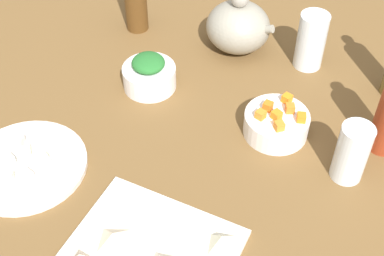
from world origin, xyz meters
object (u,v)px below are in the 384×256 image
(plate_tofu, at_px, (26,166))
(drinking_glass_0, at_px, (352,153))
(teapot, at_px, (238,26))
(drinking_glass_1, at_px, (311,41))
(cutting_board, at_px, (149,255))
(bowl_carrots, at_px, (276,124))
(bowl_greens, at_px, (149,77))

(plate_tofu, relative_size, drinking_glass_0, 1.91)
(teapot, bearing_deg, drinking_glass_0, -34.63)
(drinking_glass_0, height_order, drinking_glass_1, drinking_glass_1)
(cutting_board, bearing_deg, drinking_glass_0, 57.03)
(bowl_carrots, bearing_deg, plate_tofu, -138.18)
(plate_tofu, distance_m, drinking_glass_1, 0.70)
(teapot, bearing_deg, bowl_greens, -113.88)
(bowl_carrots, bearing_deg, cutting_board, -98.93)
(drinking_glass_0, relative_size, drinking_glass_1, 0.92)
(teapot, xyz_separation_m, drinking_glass_1, (0.18, 0.03, 0.01))
(drinking_glass_0, bearing_deg, plate_tofu, -150.72)
(bowl_carrots, distance_m, teapot, 0.31)
(drinking_glass_1, bearing_deg, teapot, -171.22)
(plate_tofu, height_order, drinking_glass_1, drinking_glass_1)
(plate_tofu, xyz_separation_m, bowl_carrots, (0.39, 0.35, 0.02))
(teapot, distance_m, drinking_glass_1, 0.18)
(drinking_glass_0, xyz_separation_m, drinking_glass_1, (-0.20, 0.29, 0.01))
(bowl_carrots, height_order, teapot, teapot)
(teapot, height_order, drinking_glass_0, teapot)
(drinking_glass_0, bearing_deg, teapot, 145.37)
(bowl_carrots, xyz_separation_m, drinking_glass_0, (0.17, -0.04, 0.04))
(bowl_greens, bearing_deg, bowl_carrots, 1.97)
(bowl_greens, xyz_separation_m, bowl_carrots, (0.32, 0.01, -0.00))
(bowl_greens, distance_m, bowl_carrots, 0.32)
(teapot, height_order, drinking_glass_1, teapot)
(teapot, bearing_deg, bowl_carrots, -47.16)
(plate_tofu, xyz_separation_m, drinking_glass_0, (0.56, 0.31, 0.06))
(bowl_greens, relative_size, drinking_glass_1, 0.88)
(bowl_carrots, distance_m, drinking_glass_1, 0.26)
(cutting_board, distance_m, drinking_glass_0, 0.43)
(bowl_greens, height_order, teapot, teapot)
(teapot, distance_m, drinking_glass_0, 0.46)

